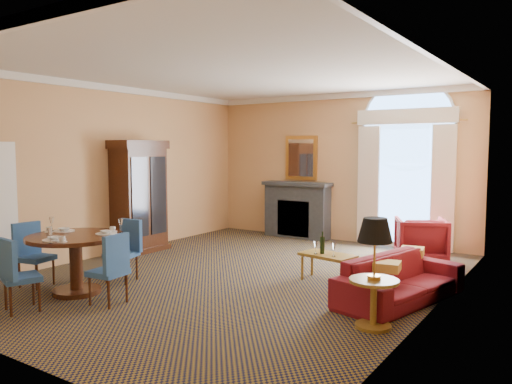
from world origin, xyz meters
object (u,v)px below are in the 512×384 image
Objects in this scene: dining_table at (76,251)px; side_table at (374,258)px; coffee_table at (327,255)px; sofa at (400,279)px; armoire at (139,198)px; armchair at (421,239)px.

side_table reaches higher than dining_table.
coffee_table is (2.61, 2.54, -0.21)m from dining_table.
dining_table is at bearing -125.33° from coffee_table.
sofa is at bearing 92.53° from side_table.
armoire is at bearing 100.06° from sofa.
coffee_table is at bearing 130.52° from side_table.
side_table is (1.31, -1.53, 0.40)m from coffee_table.
sofa is 1.67× the size of side_table.
armchair is (-0.44, 2.56, 0.10)m from sofa.
coffee_table is 2.05m from side_table.
armoire is 1.07× the size of sofa.
side_table is (0.05, -1.13, 0.50)m from sofa.
dining_table reaches higher than armchair.
sofa is 2.36× the size of armchair.
armchair reaches higher than coffee_table.
armchair is 0.71× the size of side_table.
armoire is at bearing -0.17° from armchair.
armchair is at bearing 23.71° from sofa.
sofa is 2.30× the size of coffee_table.
dining_table is 0.64× the size of sofa.
armoire reaches higher than dining_table.
armoire reaches higher than armchair.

